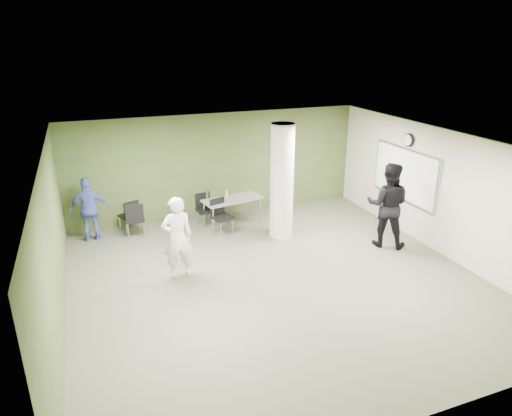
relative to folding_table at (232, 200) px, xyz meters
name	(u,v)px	position (x,y,z in m)	size (l,w,h in m)	color
floor	(276,280)	(-0.08, -3.11, -0.68)	(8.00, 8.00, 0.00)	#4C4D3D
ceiling	(278,145)	(-0.08, -3.11, 2.12)	(8.00, 8.00, 0.00)	white
wall_back	(218,165)	(-0.08, 0.89, 0.72)	(8.00, 0.02, 2.80)	#434D24
wall_left	(53,248)	(-4.08, -3.11, 0.72)	(0.02, 8.00, 2.80)	#434D24
wall_right_cream	(441,192)	(3.92, -3.11, 0.72)	(0.02, 8.00, 2.80)	beige
column	(282,182)	(0.92, -1.11, 0.72)	(0.56, 0.56, 2.80)	silver
whiteboard	(404,174)	(3.84, -1.91, 0.82)	(0.05, 2.30, 1.30)	silver
wall_clock	(409,140)	(3.84, -1.91, 1.67)	(0.06, 0.32, 0.32)	black
folding_table	(232,200)	(0.00, 0.00, 0.00)	(1.63, 0.93, 0.98)	gray
wastebasket	(176,221)	(-1.41, 0.43, -0.53)	(0.26, 0.26, 0.31)	#4C4C4C
chair_back_left	(135,217)	(-2.46, 0.07, -0.15)	(0.49, 0.49, 0.90)	black
chair_back_right	(130,214)	(-2.54, 0.45, -0.18)	(0.55, 0.55, 0.85)	black
chair_table_left	(204,207)	(-0.66, 0.26, -0.19)	(0.47, 0.47, 0.85)	black
chair_table_right	(220,213)	(-0.43, -0.39, -0.16)	(0.56, 0.56, 0.89)	black
woman_white	(177,238)	(-1.87, -2.24, 0.19)	(0.63, 0.41, 1.73)	white
man_black	(388,205)	(2.99, -2.47, 0.33)	(0.98, 0.76, 2.01)	black
man_blue	(90,209)	(-3.46, 0.29, 0.11)	(0.93, 0.39, 1.59)	#475AB1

